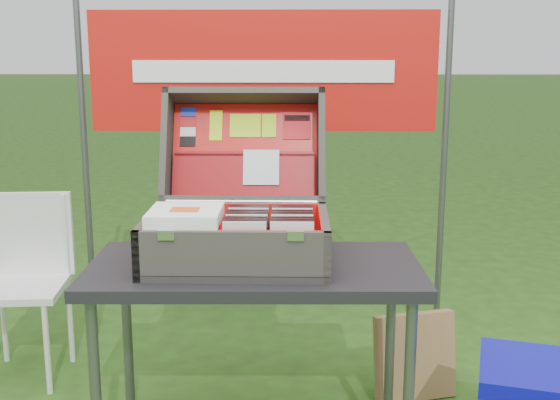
{
  "coord_description": "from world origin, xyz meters",
  "views": [
    {
      "loc": [
        0.14,
        -2.18,
        1.4
      ],
      "look_at": [
        0.1,
        0.1,
        0.91
      ],
      "focal_mm": 45.0,
      "sensor_mm": 36.0,
      "label": 1
    }
  ],
  "objects_px": {
    "chair": "(21,291)",
    "cardboard_box": "(415,356)",
    "table": "(255,360)",
    "suitcase": "(238,181)"
  },
  "relations": [
    {
      "from": "table",
      "to": "cardboard_box",
      "type": "height_order",
      "value": "table"
    },
    {
      "from": "chair",
      "to": "cardboard_box",
      "type": "distance_m",
      "value": 1.68
    },
    {
      "from": "table",
      "to": "cardboard_box",
      "type": "xyz_separation_m",
      "value": [
        0.63,
        0.41,
        -0.17
      ]
    },
    {
      "from": "suitcase",
      "to": "cardboard_box",
      "type": "bearing_deg",
      "value": 26.6
    },
    {
      "from": "chair",
      "to": "cardboard_box",
      "type": "relative_size",
      "value": 2.22
    },
    {
      "from": "table",
      "to": "suitcase",
      "type": "height_order",
      "value": "suitcase"
    },
    {
      "from": "table",
      "to": "cardboard_box",
      "type": "distance_m",
      "value": 0.77
    },
    {
      "from": "table",
      "to": "chair",
      "type": "relative_size",
      "value": 1.41
    },
    {
      "from": "table",
      "to": "chair",
      "type": "xyz_separation_m",
      "value": [
        -1.03,
        0.56,
        0.05
      ]
    },
    {
      "from": "cardboard_box",
      "to": "table",
      "type": "bearing_deg",
      "value": -162.27
    }
  ]
}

